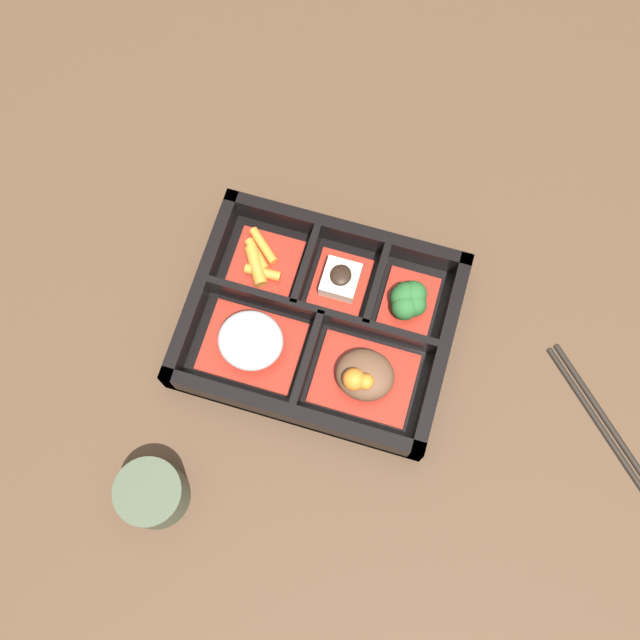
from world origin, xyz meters
name	(u,v)px	position (x,y,z in m)	size (l,w,h in m)	color
ground_plane	(320,327)	(0.00, 0.00, 0.00)	(3.00, 3.00, 0.00)	#4C3523
bento_base	(320,325)	(0.00, 0.00, 0.01)	(0.29, 0.23, 0.01)	black
bento_rim	(321,319)	(0.00, 0.00, 0.02)	(0.29, 0.23, 0.04)	black
bowl_stew	(364,377)	(-0.06, 0.05, 0.03)	(0.11, 0.08, 0.05)	maroon
bowl_rice	(251,342)	(0.06, 0.05, 0.03)	(0.11, 0.08, 0.05)	maroon
bowl_greens	(408,300)	(-0.09, -0.05, 0.03)	(0.06, 0.07, 0.04)	maroon
bowl_tofu	(340,281)	(-0.01, -0.05, 0.02)	(0.06, 0.07, 0.03)	maroon
bowl_carrots	(263,262)	(0.08, -0.05, 0.02)	(0.07, 0.07, 0.02)	maroon
tea_cup	(152,494)	(0.11, 0.23, 0.03)	(0.07, 0.07, 0.05)	#424C38
chopsticks	(617,442)	(-0.34, 0.03, 0.00)	(0.18, 0.18, 0.01)	black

